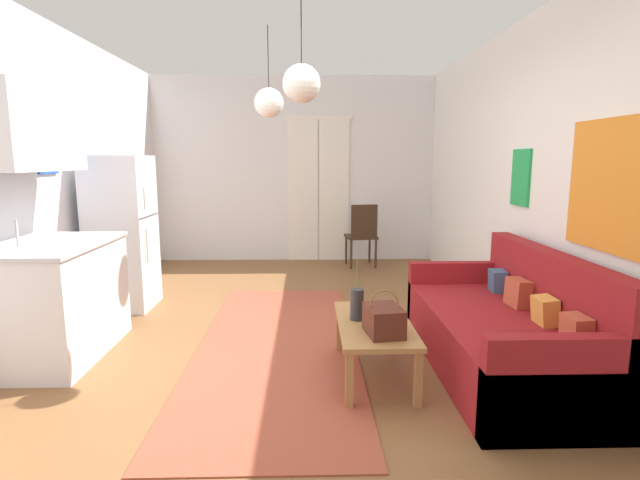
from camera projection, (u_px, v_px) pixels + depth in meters
ground_plane at (283, 368)px, 3.77m from camera, size 4.83×8.37×0.10m
wall_back at (295, 171)px, 7.42m from camera, size 4.43×0.13×2.78m
wall_right at (573, 181)px, 3.59m from camera, size 0.12×7.97×2.78m
area_rug at (277, 345)px, 4.08m from camera, size 1.31×3.43×0.01m
couch at (509, 334)px, 3.57m from camera, size 0.91×1.99×0.89m
coffee_table at (374, 329)px, 3.48m from camera, size 0.51×1.01×0.40m
bamboo_vase at (357, 304)px, 3.50m from camera, size 0.10×0.10×0.45m
handbag at (384, 320)px, 3.21m from camera, size 0.26×0.33×0.30m
refrigerator at (122, 233)px, 5.04m from camera, size 0.60×0.62×1.59m
kitchen_counter at (56, 259)px, 3.77m from camera, size 0.61×1.20×2.08m
accent_chair at (362, 233)px, 6.99m from camera, size 0.47×0.45×0.92m
pendant_lamp_near at (302, 84)px, 3.59m from camera, size 0.28×0.28×0.82m
pendant_lamp_far at (269, 103)px, 4.62m from camera, size 0.28×0.28×0.84m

